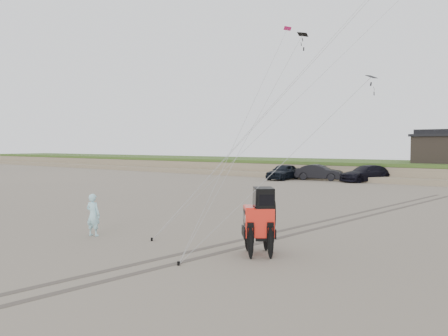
{
  "coord_description": "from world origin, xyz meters",
  "views": [
    {
      "loc": [
        9.79,
        -10.59,
        3.49
      ],
      "look_at": [
        -0.3,
        3.0,
        2.6
      ],
      "focal_mm": 35.0,
      "sensor_mm": 36.0,
      "label": 1
    }
  ],
  "objects": [
    {
      "name": "tire_tracks",
      "position": [
        2.0,
        8.0,
        0.0
      ],
      "size": [
        5.22,
        29.74,
        0.01
      ],
      "color": "#4C443D",
      "rests_on": "ground"
    },
    {
      "name": "dune_ridge",
      "position": [
        0.0,
        37.5,
        0.82
      ],
      "size": [
        160.0,
        14.25,
        1.73
      ],
      "color": "#7A6B54",
      "rests_on": "ground"
    },
    {
      "name": "truck_a",
      "position": [
        -11.67,
        28.41,
        0.79
      ],
      "size": [
        1.89,
        4.67,
        1.59
      ],
      "primitive_type": "imported",
      "rotation": [
        0.0,
        0.0,
        -0.0
      ],
      "color": "black",
      "rests_on": "ground"
    },
    {
      "name": "stake_aux",
      "position": [
        1.28,
        -1.35,
        0.06
      ],
      "size": [
        0.08,
        0.08,
        0.12
      ],
      "primitive_type": "cylinder",
      "color": "black",
      "rests_on": "ground"
    },
    {
      "name": "man",
      "position": [
        -4.15,
        -0.25,
        0.81
      ],
      "size": [
        0.67,
        0.52,
        1.63
      ],
      "primitive_type": "imported",
      "rotation": [
        0.0,
        0.0,
        3.39
      ],
      "color": "#92D5E2",
      "rests_on": "ground"
    },
    {
      "name": "truck_c",
      "position": [
        -4.05,
        30.82,
        0.79
      ],
      "size": [
        4.6,
        5.83,
        1.58
      ],
      "primitive_type": "imported",
      "rotation": [
        0.0,
        0.0,
        -0.51
      ],
      "color": "black",
      "rests_on": "ground"
    },
    {
      "name": "stake_main",
      "position": [
        -1.7,
        0.47,
        0.06
      ],
      "size": [
        0.08,
        0.08,
        0.12
      ],
      "primitive_type": "cylinder",
      "color": "black",
      "rests_on": "ground"
    },
    {
      "name": "truck_b",
      "position": [
        -8.47,
        29.92,
        0.77
      ],
      "size": [
        4.91,
        2.47,
        1.55
      ],
      "primitive_type": "imported",
      "rotation": [
        0.0,
        0.0,
        1.76
      ],
      "color": "black",
      "rests_on": "ground"
    },
    {
      "name": "jeep",
      "position": [
        2.48,
        1.1,
        0.86
      ],
      "size": [
        4.82,
        4.45,
        1.72
      ],
      "primitive_type": null,
      "rotation": [
        0.0,
        0.0,
        -0.89
      ],
      "color": "red",
      "rests_on": "ground"
    },
    {
      "name": "ground",
      "position": [
        0.0,
        0.0,
        0.0
      ],
      "size": [
        160.0,
        160.0,
        0.0
      ],
      "primitive_type": "plane",
      "color": "#6B6054",
      "rests_on": "ground"
    }
  ]
}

